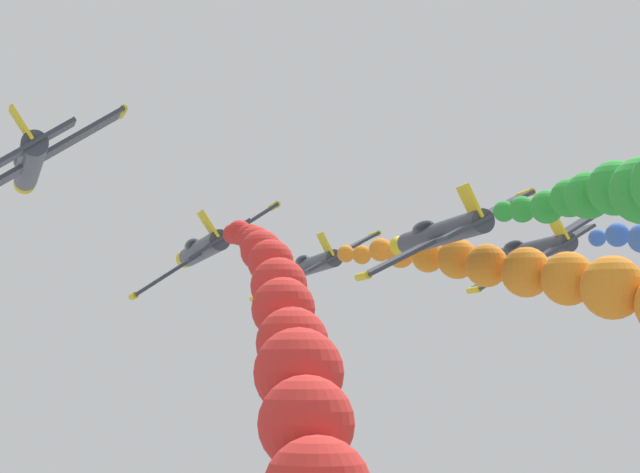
{
  "coord_description": "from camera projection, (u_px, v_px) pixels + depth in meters",
  "views": [
    {
      "loc": [
        -17.35,
        -57.37,
        83.34
      ],
      "look_at": [
        0.0,
        0.0,
        90.58
      ],
      "focal_mm": 63.44,
      "sensor_mm": 36.0,
      "label": 1
    }
  ],
  "objects": [
    {
      "name": "airplane_lead",
      "position": [
        312.0,
        265.0,
        73.24
      ],
      "size": [
        8.59,
        10.35,
        4.84
      ],
      "rotation": [
        0.0,
        -0.49,
        0.0
      ],
      "color": "#333842"
    },
    {
      "name": "airplane_left_inner",
      "position": [
        202.0,
        249.0,
        61.47
      ],
      "size": [
        8.14,
        10.35,
        5.63
      ],
      "rotation": [
        0.0,
        -0.59,
        0.0
      ],
      "color": "#333842"
    },
    {
      "name": "smoke_trail_left_inner",
      "position": [
        300.0,
        442.0,
        32.77
      ],
      "size": [
        6.2,
        29.82,
        15.51
      ],
      "color": "red"
    },
    {
      "name": "airplane_right_inner",
      "position": [
        530.0,
        250.0,
        66.57
      ],
      "size": [
        8.4,
        10.35,
        5.2
      ],
      "rotation": [
        0.0,
        -0.54,
        0.0
      ],
      "color": "#333842"
    },
    {
      "name": "airplane_left_outer",
      "position": [
        441.0,
        233.0,
        52.97
      ],
      "size": [
        8.7,
        10.35,
        4.62
      ],
      "rotation": [
        0.0,
        -0.47,
        0.0
      ],
      "color": "#333842"
    },
    {
      "name": "airplane_right_outer",
      "position": [
        29.0,
        163.0,
        49.51
      ],
      "size": [
        8.17,
        10.35,
        5.57
      ],
      "rotation": [
        0.0,
        -0.58,
        0.0
      ],
      "color": "#333842"
    }
  ]
}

